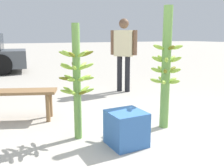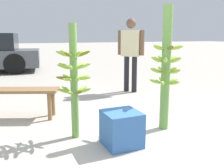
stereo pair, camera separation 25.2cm
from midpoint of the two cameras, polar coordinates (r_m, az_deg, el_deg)
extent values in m
plane|color=#B2AA9E|center=(3.10, 3.53, -12.46)|extent=(80.00, 80.00, 0.00)
cylinder|color=#6B9E47|center=(2.97, -10.44, 0.23)|extent=(0.09, 0.09, 1.37)
ellipsoid|color=#93BC3D|center=(2.90, -13.00, 6.67)|extent=(0.17, 0.05, 0.09)
ellipsoid|color=#656718|center=(2.82, -11.72, 6.60)|extent=(0.14, 0.15, 0.09)
ellipsoid|color=#93BC3D|center=(2.82, -9.58, 6.67)|extent=(0.06, 0.18, 0.09)
ellipsoid|color=#656718|center=(2.90, -8.33, 6.83)|extent=(0.17, 0.12, 0.09)
ellipsoid|color=#93BC3D|center=(3.00, -8.87, 6.95)|extent=(0.17, 0.10, 0.09)
ellipsoid|color=#93BC3D|center=(3.05, -10.69, 6.95)|extent=(0.09, 0.18, 0.09)
ellipsoid|color=#93BC3D|center=(3.00, -12.50, 6.83)|extent=(0.13, 0.16, 0.09)
ellipsoid|color=#93BC3D|center=(2.85, -9.06, 3.78)|extent=(0.10, 0.17, 0.09)
ellipsoid|color=#93BC3D|center=(2.94, -8.21, 4.04)|extent=(0.18, 0.09, 0.09)
ellipsoid|color=#93BC3D|center=(3.04, -9.13, 4.22)|extent=(0.16, 0.13, 0.09)
ellipsoid|color=#656718|center=(3.06, -11.06, 4.21)|extent=(0.05, 0.18, 0.09)
ellipsoid|color=#93BC3D|center=(3.00, -12.65, 4.01)|extent=(0.15, 0.15, 0.09)
ellipsoid|color=#93BC3D|center=(2.89, -12.74, 3.76)|extent=(0.18, 0.06, 0.09)
ellipsoid|color=#93BC3D|center=(2.83, -11.14, 3.65)|extent=(0.12, 0.17, 0.09)
ellipsoid|color=#93BC3D|center=(2.92, -8.17, 1.23)|extent=(0.16, 0.13, 0.07)
ellipsoid|color=#93BC3D|center=(3.03, -8.47, 1.56)|extent=(0.18, 0.08, 0.07)
ellipsoid|color=#656718|center=(3.08, -10.21, 1.68)|extent=(0.11, 0.17, 0.07)
ellipsoid|color=#93BC3D|center=(3.05, -12.12, 1.51)|extent=(0.11, 0.17, 0.07)
ellipsoid|color=#656718|center=(2.95, -12.88, 1.16)|extent=(0.18, 0.07, 0.07)
ellipsoid|color=#93BC3D|center=(2.86, -11.81, 0.89)|extent=(0.16, 0.14, 0.07)
ellipsoid|color=#93BC3D|center=(2.85, -9.66, 0.92)|extent=(0.04, 0.17, 0.07)
ellipsoid|color=#93BC3D|center=(3.06, -12.19, -1.36)|extent=(0.13, 0.16, 0.09)
ellipsoid|color=#93BC3D|center=(2.96, -12.65, -1.79)|extent=(0.17, 0.05, 0.09)
ellipsoid|color=#93BC3D|center=(2.88, -11.36, -2.10)|extent=(0.14, 0.15, 0.09)
ellipsoid|color=#656718|center=(2.89, -9.26, -2.02)|extent=(0.07, 0.18, 0.09)
ellipsoid|color=#93BC3D|center=(2.97, -8.07, -1.61)|extent=(0.17, 0.12, 0.09)
ellipsoid|color=#93BC3D|center=(3.07, -8.64, -1.22)|extent=(0.17, 0.10, 0.09)
ellipsoid|color=#93BC3D|center=(3.11, -10.44, -1.11)|extent=(0.08, 0.18, 0.09)
cylinder|color=#6B9E47|center=(3.33, 10.12, 3.43)|extent=(0.12, 0.12, 1.61)
ellipsoid|color=#93BC3D|center=(3.22, 8.56, 8.26)|extent=(0.16, 0.06, 0.08)
ellipsoid|color=#656718|center=(3.19, 11.24, 8.15)|extent=(0.09, 0.17, 0.08)
ellipsoid|color=#93BC3D|center=(3.32, 12.53, 8.20)|extent=(0.16, 0.13, 0.08)
ellipsoid|color=#93BC3D|center=(3.43, 10.75, 8.36)|extent=(0.15, 0.14, 0.08)
ellipsoid|color=#93BC3D|center=(3.37, 8.36, 8.39)|extent=(0.11, 0.17, 0.08)
ellipsoid|color=#93BC3D|center=(3.27, 12.28, 5.49)|extent=(0.13, 0.16, 0.11)
ellipsoid|color=#93BC3D|center=(3.41, 11.49, 5.74)|extent=(0.17, 0.09, 0.11)
ellipsoid|color=#93BC3D|center=(3.42, 9.00, 5.83)|extent=(0.06, 0.16, 0.11)
ellipsoid|color=#93BC3D|center=(3.28, 8.08, 5.64)|extent=(0.17, 0.10, 0.11)
ellipsoid|color=#93BC3D|center=(3.19, 10.13, 5.43)|extent=(0.14, 0.15, 0.11)
ellipsoid|color=#93BC3D|center=(3.44, 9.02, 3.43)|extent=(0.07, 0.16, 0.10)
ellipsoid|color=#93BC3D|center=(3.30, 7.96, 3.16)|extent=(0.17, 0.11, 0.10)
ellipsoid|color=#656718|center=(3.20, 9.91, 2.86)|extent=(0.14, 0.15, 0.10)
ellipsoid|color=#93BC3D|center=(3.28, 12.16, 2.97)|extent=(0.12, 0.16, 0.10)
ellipsoid|color=#656718|center=(3.43, 11.52, 3.32)|extent=(0.17, 0.08, 0.10)
ellipsoid|color=#93BC3D|center=(3.23, 9.57, 0.32)|extent=(0.15, 0.14, 0.09)
ellipsoid|color=#93BC3D|center=(3.29, 11.98, 0.44)|extent=(0.11, 0.17, 0.09)
ellipsoid|color=#93BC3D|center=(3.44, 11.61, 0.91)|extent=(0.16, 0.06, 0.09)
ellipsoid|color=#93BC3D|center=(3.47, 9.15, 1.07)|extent=(0.08, 0.17, 0.09)
ellipsoid|color=#93BC3D|center=(3.34, 7.83, 0.73)|extent=(0.16, 0.12, 0.09)
cylinder|color=black|center=(5.50, 2.23, 2.24)|extent=(0.16, 0.16, 0.79)
cylinder|color=black|center=(5.56, 0.45, 2.34)|extent=(0.16, 0.16, 0.79)
cube|color=beige|center=(5.47, 1.37, 9.28)|extent=(0.41, 0.42, 0.56)
cylinder|color=brown|center=(5.40, 3.94, 9.38)|extent=(0.14, 0.14, 0.53)
cylinder|color=brown|center=(5.55, -1.13, 9.45)|extent=(0.14, 0.14, 0.53)
sphere|color=brown|center=(5.47, 1.39, 13.66)|extent=(0.21, 0.21, 0.21)
cube|color=olive|center=(3.94, -23.20, -1.65)|extent=(1.23, 0.76, 0.04)
cylinder|color=olive|center=(3.99, -15.69, -4.35)|extent=(0.06, 0.06, 0.41)
cylinder|color=olive|center=(3.76, -16.32, -5.31)|extent=(0.06, 0.06, 0.41)
cylinder|color=black|center=(8.57, -24.79, 3.99)|extent=(0.69, 0.30, 0.67)
cylinder|color=black|center=(10.07, -24.01, 4.96)|extent=(0.69, 0.30, 0.67)
cube|color=#386BB2|center=(2.87, 0.73, -10.13)|extent=(0.40, 0.40, 0.40)
camera|label=1|loc=(0.13, -92.09, -0.41)|focal=40.00mm
camera|label=2|loc=(0.13, 87.91, 0.41)|focal=40.00mm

